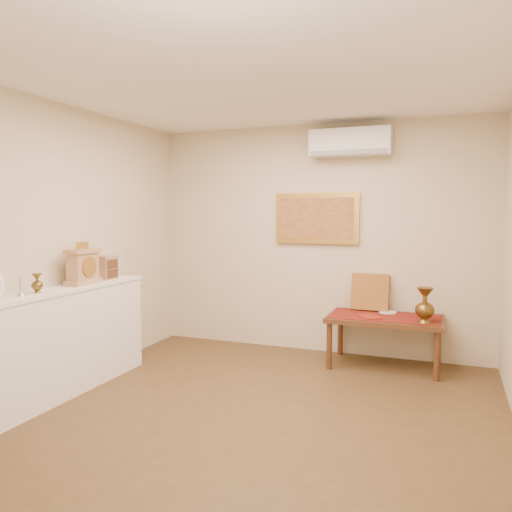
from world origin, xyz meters
The scene contains 18 objects.
floor centered at (0.00, 0.00, 0.00)m, with size 4.50×4.50×0.00m, color brown.
ceiling centered at (0.00, 0.00, 2.70)m, with size 4.50×4.50×0.00m, color white.
wall_back centered at (0.00, 2.25, 1.35)m, with size 4.00×0.02×2.70m, color beige.
wall_front centered at (0.00, -2.25, 1.35)m, with size 4.00×0.02×2.70m, color beige.
wall_left centered at (-2.00, 0.00, 1.35)m, with size 0.02×4.50×2.70m, color beige.
candlestick centered at (-1.83, -0.45, 1.07)m, with size 0.09×0.09×0.19m, color silver, non-canonical shape.
brass_urn_small centered at (-1.82, -0.27, 1.09)m, with size 0.10×0.10×0.22m, color brown, non-canonical shape.
table_cloth centered at (0.85, 1.88, 0.55)m, with size 1.14×0.59×0.01m, color maroon.
brass_urn_tall centered at (1.26, 1.70, 0.78)m, with size 0.19×0.19×0.44m, color brown, non-canonical shape.
plate centered at (0.86, 2.07, 0.56)m, with size 0.19×0.19×0.01m, color white.
menu centered at (0.70, 1.76, 0.56)m, with size 0.18×0.25×0.01m, color maroon.
cushion centered at (0.65, 2.15, 0.77)m, with size 0.41×0.10×0.41m, color maroon.
display_ledge centered at (-1.82, 0.00, 0.49)m, with size 0.37×2.02×0.98m.
mantel_clock centered at (-1.80, 0.27, 1.15)m, with size 0.17×0.36×0.41m.
wooden_chest centered at (-1.83, 0.67, 1.10)m, with size 0.16×0.21×0.24m.
low_table centered at (0.85, 1.88, 0.48)m, with size 1.20×0.70×0.55m.
painting centered at (0.00, 2.22, 1.60)m, with size 1.00×0.06×0.60m.
ac_unit centered at (0.40, 2.12, 2.45)m, with size 0.90×0.25×0.30m.
Camera 1 is at (1.46, -3.55, 1.67)m, focal length 35.00 mm.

